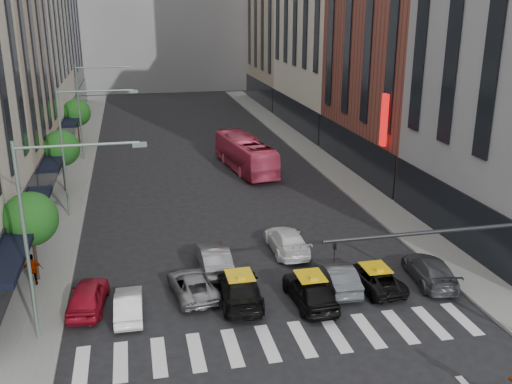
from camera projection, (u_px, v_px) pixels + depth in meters
ground at (299, 360)px, 24.21m from camera, size 160.00×160.00×0.00m
sidewalk_left at (74, 177)px, 49.66m from camera, size 3.00×96.00×0.15m
sidewalk_right at (325, 162)px, 54.38m from camera, size 3.00×96.00×0.15m
building_left_d at (41, 0)px, 76.35m from camera, size 8.00×18.00×30.00m
building_right_b at (403, 22)px, 48.71m from camera, size 8.00×18.00×26.00m
building_right_d at (286, 8)px, 83.65m from camera, size 8.00×18.00×28.00m
tree_near at (30, 219)px, 29.92m from camera, size 2.88×2.88×4.95m
tree_mid at (61, 148)px, 44.77m from camera, size 2.88×2.88×4.95m
tree_far at (77, 113)px, 59.62m from camera, size 2.88×2.88×4.95m
streetlamp_near at (46, 215)px, 24.02m from camera, size 5.38×0.25×9.00m
streetlamp_mid at (76, 135)px, 38.86m from camera, size 5.38×0.25×9.00m
streetlamp_far at (89, 99)px, 53.71m from camera, size 5.38×0.25×9.00m
traffic_signal at (487, 257)px, 23.47m from camera, size 10.10×0.20×6.00m
liberty_sign at (384, 120)px, 43.49m from camera, size 0.30×0.70×4.00m
car_red at (88, 296)px, 28.06m from camera, size 2.14×4.29×1.41m
car_white_front at (129, 305)px, 27.43m from camera, size 1.35×3.74×1.23m
car_silver at (192, 285)px, 29.42m from camera, size 2.57×4.58×1.21m
taxi_left at (240, 289)px, 28.74m from camera, size 2.39×5.14×1.45m
taxi_center at (310, 290)px, 28.53m from camera, size 2.02×4.56×1.53m
car_grey_mid at (337, 276)px, 30.15m from camera, size 1.65×4.35×1.42m
taxi_right at (375, 278)px, 30.17m from camera, size 2.25×4.35×1.17m
car_grey_curb at (430, 270)px, 30.87m from camera, size 2.55×4.96×1.38m
car_row2_left at (214, 258)px, 32.18m from camera, size 1.67×4.58×1.50m
car_row2_right at (287, 240)px, 34.68m from camera, size 2.01×4.94×1.43m
bus at (245, 154)px, 51.66m from camera, size 3.96×11.14×3.04m
pedestrian_far at (33, 270)px, 30.11m from camera, size 1.07×0.55×1.76m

